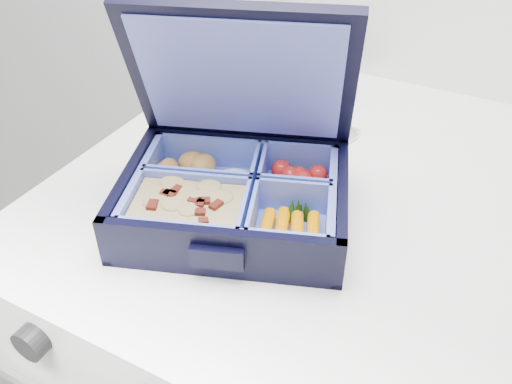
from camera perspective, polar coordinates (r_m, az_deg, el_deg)
The scene contains 3 objects.
bento_box at distance 0.53m, azimuth -2.27°, elevation -0.57°, with size 0.21×0.17×0.05m, color black, non-canonical shape.
burner_grate_rear at distance 0.79m, azimuth 3.65°, elevation 11.73°, with size 0.19×0.19×0.02m, color black.
fork at distance 0.61m, azimuth 5.13°, elevation 2.91°, with size 0.02×0.17×0.01m, color silver, non-canonical shape.
Camera 1 is at (0.54, 1.18, 1.29)m, focal length 38.00 mm.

